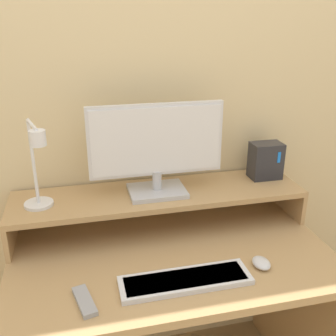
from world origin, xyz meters
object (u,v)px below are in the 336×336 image
at_px(mouse, 261,263).
at_px(remote_control, 85,301).
at_px(router_dock, 266,161).
at_px(keyboard, 185,280).
at_px(monitor, 157,148).
at_px(desk_lamp, 37,169).

bearing_deg(mouse, remote_control, -175.57).
xyz_separation_m(router_dock, mouse, (-0.20, -0.41, -0.21)).
bearing_deg(remote_control, keyboard, 3.94).
distance_m(mouse, remote_control, 0.60).
xyz_separation_m(mouse, remote_control, (-0.60, -0.05, -0.01)).
relative_size(keyboard, mouse, 5.37).
distance_m(router_dock, remote_control, 0.95).
height_order(monitor, remote_control, monitor).
relative_size(monitor, desk_lamp, 1.57).
distance_m(keyboard, mouse, 0.28).
distance_m(monitor, keyboard, 0.51).
xyz_separation_m(monitor, remote_control, (-0.31, -0.41, -0.33)).
distance_m(desk_lamp, router_dock, 0.94).
bearing_deg(desk_lamp, monitor, 8.53).
distance_m(router_dock, mouse, 0.50).
relative_size(desk_lamp, keyboard, 0.77).
relative_size(desk_lamp, mouse, 4.16).
xyz_separation_m(keyboard, mouse, (0.28, 0.02, 0.00)).
bearing_deg(monitor, mouse, -51.36).
xyz_separation_m(keyboard, remote_control, (-0.32, -0.02, -0.00)).
height_order(router_dock, mouse, router_dock).
height_order(monitor, keyboard, monitor).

